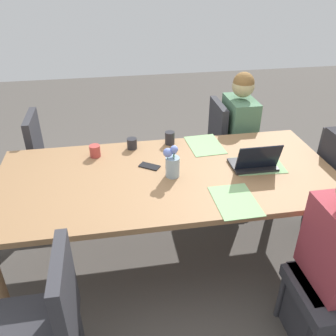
{
  "coord_description": "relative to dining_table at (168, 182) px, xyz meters",
  "views": [
    {
      "loc": [
        0.36,
        2.09,
        2.06
      ],
      "look_at": [
        0.0,
        0.0,
        0.79
      ],
      "focal_mm": 37.9,
      "sensor_mm": 36.0,
      "label": 1
    }
  ],
  "objects": [
    {
      "name": "placemat_near_left_mid",
      "position": [
        -0.37,
        -0.39,
        0.07
      ],
      "size": [
        0.28,
        0.37,
        0.0
      ],
      "primitive_type": "cube",
      "rotation": [
        0.0,
        0.0,
        1.63
      ],
      "color": "#7FAD70",
      "rests_on": "dining_table"
    },
    {
      "name": "coffee_mug_near_left",
      "position": [
        0.5,
        -0.35,
        0.11
      ],
      "size": [
        0.08,
        0.08,
        0.09
      ],
      "primitive_type": "cylinder",
      "color": "#AD3D38",
      "rests_on": "dining_table"
    },
    {
      "name": "person_near_left_mid",
      "position": [
        -0.82,
        -0.83,
        -0.15
      ],
      "size": [
        0.36,
        0.4,
        1.19
      ],
      "color": "#2D2D33",
      "rests_on": "ground_plane"
    },
    {
      "name": "coffee_mug_near_right",
      "position": [
        0.22,
        -0.43,
        0.11
      ],
      "size": [
        0.08,
        0.08,
        0.08
      ],
      "primitive_type": "cylinder",
      "color": "#232328",
      "rests_on": "dining_table"
    },
    {
      "name": "placemat_far_left_near",
      "position": [
        -0.36,
        0.39,
        0.07
      ],
      "size": [
        0.26,
        0.36,
        0.0
      ],
      "primitive_type": "cube",
      "rotation": [
        0.0,
        0.0,
        -1.56
      ],
      "color": "#7FAD70",
      "rests_on": "dining_table"
    },
    {
      "name": "ground_plane",
      "position": [
        0.0,
        0.0,
        -0.68
      ],
      "size": [
        10.0,
        10.0,
        0.0
      ],
      "primitive_type": "plane",
      "color": "#4C4742"
    },
    {
      "name": "placemat_head_left_left_far",
      "position": [
        -0.67,
        -0.01,
        0.07
      ],
      "size": [
        0.38,
        0.28,
        0.0
      ],
      "primitive_type": "cube",
      "rotation": [
        0.0,
        0.0,
        -0.06
      ],
      "color": "#7FAD70",
      "rests_on": "dining_table"
    },
    {
      "name": "chair_near_right_near",
      "position": [
        0.93,
        -0.87,
        -0.18
      ],
      "size": [
        0.44,
        0.44,
        0.9
      ],
      "color": "#2D2D33",
      "rests_on": "ground_plane"
    },
    {
      "name": "dining_table",
      "position": [
        0.0,
        0.0,
        0.0
      ],
      "size": [
        2.39,
        1.1,
        0.74
      ],
      "color": "olive",
      "rests_on": "ground_plane"
    },
    {
      "name": "laptop_head_left_left_far",
      "position": [
        -0.63,
        0.02,
        0.11
      ],
      "size": [
        0.32,
        0.22,
        0.21
      ],
      "color": "black",
      "rests_on": "dining_table"
    },
    {
      "name": "phone_black",
      "position": [
        0.12,
        -0.12,
        0.07
      ],
      "size": [
        0.16,
        0.14,
        0.01
      ],
      "primitive_type": "cube",
      "rotation": [
        0.0,
        0.0,
        2.54
      ],
      "color": "black",
      "rests_on": "dining_table"
    },
    {
      "name": "flower_vase",
      "position": [
        -0.02,
        0.03,
        0.17
      ],
      "size": [
        0.12,
        0.1,
        0.24
      ],
      "color": "#8EA8B7",
      "rests_on": "dining_table"
    },
    {
      "name": "chair_near_left_mid",
      "position": [
        -0.75,
        -0.89,
        -0.18
      ],
      "size": [
        0.44,
        0.44,
        0.9
      ],
      "color": "#2D2D33",
      "rests_on": "ground_plane"
    },
    {
      "name": "person_far_left_near",
      "position": [
        -0.8,
        0.83,
        -0.15
      ],
      "size": [
        0.36,
        0.4,
        1.19
      ],
      "color": "#2D2D33",
      "rests_on": "ground_plane"
    },
    {
      "name": "chair_far_right_far",
      "position": [
        0.77,
        0.88,
        -0.18
      ],
      "size": [
        0.44,
        0.44,
        0.9
      ],
      "color": "#2D2D33",
      "rests_on": "ground_plane"
    },
    {
      "name": "coffee_mug_centre_left",
      "position": [
        -0.09,
        -0.46,
        0.12
      ],
      "size": [
        0.08,
        0.08,
        0.1
      ],
      "primitive_type": "cylinder",
      "color": "#232328",
      "rests_on": "dining_table"
    }
  ]
}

